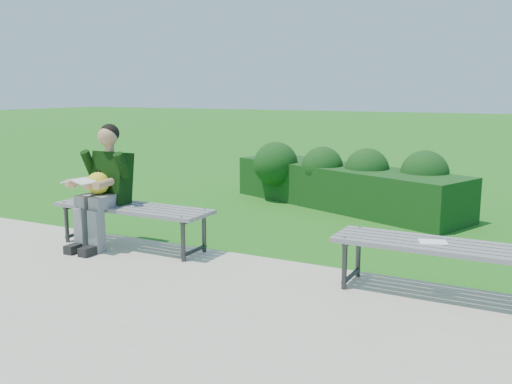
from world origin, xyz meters
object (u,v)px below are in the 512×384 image
(hedge, at_px, (344,181))
(paper_sheet, at_px, (433,242))
(bench_left, at_px, (133,211))
(seated_boy, at_px, (104,183))
(bench_right, at_px, (445,250))

(hedge, xyz_separation_m, paper_sheet, (1.86, -3.20, 0.08))
(bench_left, relative_size, seated_boy, 1.37)
(bench_right, distance_m, paper_sheet, 0.12)
(bench_left, relative_size, bench_right, 1.00)
(paper_sheet, bearing_deg, seated_boy, -178.89)
(bench_left, bearing_deg, seated_boy, -162.56)
(bench_left, height_order, paper_sheet, bench_left)
(hedge, xyz_separation_m, seated_boy, (-1.57, -3.27, 0.32))
(hedge, distance_m, bench_right, 3.75)
(hedge, relative_size, paper_sheet, 14.55)
(seated_boy, bearing_deg, hedge, 64.32)
(bench_left, xyz_separation_m, paper_sheet, (3.13, -0.03, 0.06))
(bench_right, distance_m, seated_boy, 3.54)
(hedge, bearing_deg, seated_boy, -115.68)
(hedge, bearing_deg, paper_sheet, -59.88)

